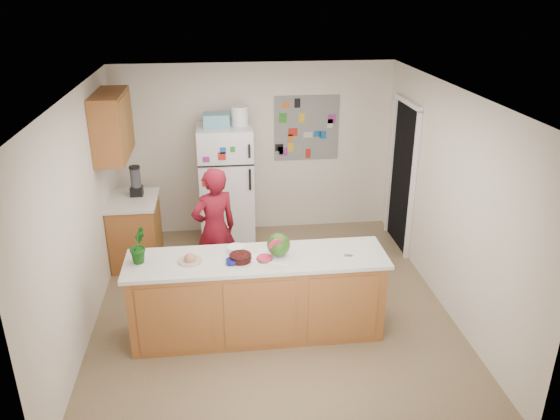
{
  "coord_description": "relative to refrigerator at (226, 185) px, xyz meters",
  "views": [
    {
      "loc": [
        -0.54,
        -5.44,
        3.53
      ],
      "look_at": [
        0.12,
        0.2,
        1.14
      ],
      "focal_mm": 35.0,
      "sensor_mm": 36.0,
      "label": 1
    }
  ],
  "objects": [
    {
      "name": "cutting_board",
      "position": [
        0.41,
        -2.39,
        0.08
      ],
      "size": [
        0.44,
        0.38,
        0.01
      ],
      "primitive_type": "cube",
      "rotation": [
        0.0,
        0.0,
        -0.34
      ],
      "color": "white",
      "rests_on": "peninsula_top"
    },
    {
      "name": "keys",
      "position": [
        1.19,
        -2.46,
        0.08
      ],
      "size": [
        0.09,
        0.05,
        0.01
      ],
      "primitive_type": "cube",
      "rotation": [
        0.0,
        0.0,
        -0.24
      ],
      "color": "gray",
      "rests_on": "peninsula_top"
    },
    {
      "name": "side_counter_top",
      "position": [
        -1.24,
        -0.53,
        0.03
      ],
      "size": [
        0.64,
        0.84,
        0.04
      ],
      "primitive_type": "cube",
      "color": "silver",
      "rests_on": "side_counter_base"
    },
    {
      "name": "watermelon_slice",
      "position": [
        0.32,
        -2.44,
        0.09
      ],
      "size": [
        0.16,
        0.16,
        0.02
      ],
      "primitive_type": "cylinder",
      "color": "#E12548",
      "rests_on": "cutting_board"
    },
    {
      "name": "photo_collage",
      "position": [
        1.2,
        0.36,
        0.7
      ],
      "size": [
        0.95,
        0.01,
        0.95
      ],
      "primitive_type": "cube",
      "color": "slate",
      "rests_on": "wall_back"
    },
    {
      "name": "peninsula_base",
      "position": [
        0.25,
        -2.38,
        -0.41
      ],
      "size": [
        2.6,
        0.62,
        0.88
      ],
      "primitive_type": "cube",
      "color": "brown",
      "rests_on": "floor"
    },
    {
      "name": "paper_towel",
      "position": [
        0.17,
        -2.4,
        0.08
      ],
      "size": [
        0.2,
        0.19,
        0.02
      ],
      "primitive_type": "cube",
      "rotation": [
        0.0,
        0.0,
        -0.32
      ],
      "color": "white",
      "rests_on": "peninsula_top"
    },
    {
      "name": "upper_cabinets",
      "position": [
        -1.37,
        -0.58,
        1.05
      ],
      "size": [
        0.35,
        1.0,
        0.8
      ],
      "primitive_type": "cube",
      "color": "brown",
      "rests_on": "wall_left"
    },
    {
      "name": "floor",
      "position": [
        0.45,
        -1.88,
        -0.86
      ],
      "size": [
        4.0,
        4.5,
        0.02
      ],
      "primitive_type": "cube",
      "color": "brown",
      "rests_on": "ground"
    },
    {
      "name": "cherry_bowl",
      "position": [
        0.08,
        -2.43,
        0.11
      ],
      "size": [
        0.29,
        0.29,
        0.07
      ],
      "primitive_type": "cylinder",
      "rotation": [
        0.0,
        0.0,
        -0.37
      ],
      "color": "black",
      "rests_on": "peninsula_top"
    },
    {
      "name": "side_counter_base",
      "position": [
        -1.24,
        -0.53,
        -0.42
      ],
      "size": [
        0.6,
        0.8,
        0.86
      ],
      "primitive_type": "cube",
      "color": "brown",
      "rests_on": "floor"
    },
    {
      "name": "white_bowl",
      "position": [
        0.04,
        -2.22,
        0.1
      ],
      "size": [
        0.21,
        0.21,
        0.06
      ],
      "primitive_type": "cylinder",
      "rotation": [
        0.0,
        0.0,
        -0.17
      ],
      "color": "white",
      "rests_on": "peninsula_top"
    },
    {
      "name": "watermelon",
      "position": [
        0.47,
        -2.37,
        0.2
      ],
      "size": [
        0.24,
        0.24,
        0.24
      ],
      "primitive_type": "sphere",
      "color": "#365F1B",
      "rests_on": "cutting_board"
    },
    {
      "name": "person",
      "position": [
        -0.18,
        -1.36,
        -0.07
      ],
      "size": [
        0.67,
        0.57,
        1.56
      ],
      "primitive_type": "imported",
      "rotation": [
        0.0,
        0.0,
        3.57
      ],
      "color": "maroon",
      "rests_on": "floor"
    },
    {
      "name": "blender_appliance",
      "position": [
        -1.19,
        -0.4,
        0.24
      ],
      "size": [
        0.13,
        0.13,
        0.38
      ],
      "primitive_type": "cylinder",
      "color": "black",
      "rests_on": "side_counter_top"
    },
    {
      "name": "ceiling",
      "position": [
        0.45,
        -1.88,
        1.66
      ],
      "size": [
        4.0,
        4.5,
        0.02
      ],
      "primitive_type": "cube",
      "color": "white",
      "rests_on": "wall_back"
    },
    {
      "name": "peninsula_top",
      "position": [
        0.25,
        -2.38,
        0.05
      ],
      "size": [
        2.68,
        0.7,
        0.04
      ],
      "primitive_type": "cube",
      "color": "silver",
      "rests_on": "peninsula_base"
    },
    {
      "name": "wall_right",
      "position": [
        2.46,
        -1.88,
        0.4
      ],
      "size": [
        0.02,
        4.5,
        2.5
      ],
      "primitive_type": "cube",
      "color": "beige",
      "rests_on": "ground"
    },
    {
      "name": "plate",
      "position": [
        -0.42,
        -2.39,
        0.08
      ],
      "size": [
        0.3,
        0.3,
        0.02
      ],
      "primitive_type": "cylinder",
      "rotation": [
        0.0,
        0.0,
        -0.28
      ],
      "color": "tan",
      "rests_on": "peninsula_top"
    },
    {
      "name": "refrigerator",
      "position": [
        0.0,
        0.0,
        0.0
      ],
      "size": [
        0.75,
        0.7,
        1.7
      ],
      "primitive_type": "cube",
      "color": "silver",
      "rests_on": "floor"
    },
    {
      "name": "potted_plant",
      "position": [
        -0.93,
        -2.33,
        0.25
      ],
      "size": [
        0.18,
        0.22,
        0.36
      ],
      "primitive_type": "imported",
      "rotation": [
        0.0,
        0.0,
        1.45
      ],
      "color": "#194211",
      "rests_on": "peninsula_top"
    },
    {
      "name": "wall_back",
      "position": [
        0.45,
        0.38,
        0.4
      ],
      "size": [
        4.0,
        0.02,
        2.5
      ],
      "primitive_type": "cube",
      "color": "beige",
      "rests_on": "ground"
    },
    {
      "name": "fridge_top_bin",
      "position": [
        -0.1,
        0.0,
        0.94
      ],
      "size": [
        0.35,
        0.28,
        0.18
      ],
      "primitive_type": "cube",
      "color": "#5999B2",
      "rests_on": "refrigerator"
    },
    {
      "name": "doorway",
      "position": [
        2.44,
        -0.43,
        0.17
      ],
      "size": [
        0.03,
        0.85,
        2.04
      ],
      "primitive_type": "cube",
      "color": "black",
      "rests_on": "ground"
    },
    {
      "name": "cobalt_bowl",
      "position": [
        -0.01,
        -2.48,
        0.1
      ],
      "size": [
        0.16,
        0.16,
        0.05
      ],
      "primitive_type": "cylinder",
      "rotation": [
        0.0,
        0.0,
        -0.42
      ],
      "color": "#0D125A",
      "rests_on": "peninsula_top"
    },
    {
      "name": "wall_left",
      "position": [
        -1.56,
        -1.88,
        0.4
      ],
      "size": [
        0.02,
        4.5,
        2.5
      ],
      "primitive_type": "cube",
      "color": "beige",
      "rests_on": "ground"
    }
  ]
}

